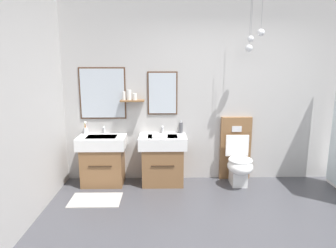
% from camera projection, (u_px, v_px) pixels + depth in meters
% --- Properties ---
extents(wall_back, '(5.19, 0.55, 2.77)m').
position_uv_depth(wall_back, '(224.00, 92.00, 4.57)').
color(wall_back, '#B7B5B2').
rests_on(wall_back, ground).
extents(bath_mat, '(0.68, 0.44, 0.01)m').
position_uv_depth(bath_mat, '(96.00, 200.00, 3.99)').
color(bath_mat, '#9E9993').
rests_on(bath_mat, ground).
extents(vanity_sink_left, '(0.71, 0.48, 0.75)m').
position_uv_depth(vanity_sink_left, '(103.00, 159.00, 4.48)').
color(vanity_sink_left, brown).
rests_on(vanity_sink_left, ground).
extents(tap_on_left_sink, '(0.03, 0.13, 0.11)m').
position_uv_depth(tap_on_left_sink, '(104.00, 129.00, 4.56)').
color(tap_on_left_sink, silver).
rests_on(tap_on_left_sink, vanity_sink_left).
extents(vanity_sink_right, '(0.71, 0.48, 0.75)m').
position_uv_depth(vanity_sink_right, '(163.00, 158.00, 4.50)').
color(vanity_sink_right, brown).
rests_on(vanity_sink_right, ground).
extents(tap_on_right_sink, '(0.03, 0.13, 0.11)m').
position_uv_depth(tap_on_right_sink, '(163.00, 129.00, 4.58)').
color(tap_on_right_sink, silver).
rests_on(tap_on_right_sink, vanity_sink_right).
extents(toilet, '(0.48, 0.62, 1.00)m').
position_uv_depth(toilet, '(238.00, 159.00, 4.52)').
color(toilet, brown).
rests_on(toilet, ground).
extents(toothbrush_cup, '(0.07, 0.07, 0.20)m').
position_uv_depth(toothbrush_cup, '(86.00, 130.00, 4.55)').
color(toothbrush_cup, silver).
rests_on(toothbrush_cup, vanity_sink_left).
extents(soap_dispenser, '(0.06, 0.06, 0.20)m').
position_uv_depth(soap_dispenser, '(181.00, 128.00, 4.58)').
color(soap_dispenser, '#4C4C51').
rests_on(soap_dispenser, vanity_sink_right).
extents(folded_hand_towel, '(0.22, 0.16, 0.04)m').
position_uv_depth(folded_hand_towel, '(160.00, 137.00, 4.29)').
color(folded_hand_towel, white).
rests_on(folded_hand_towel, vanity_sink_right).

